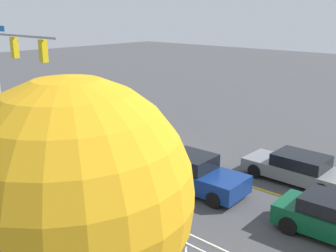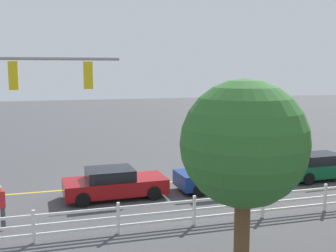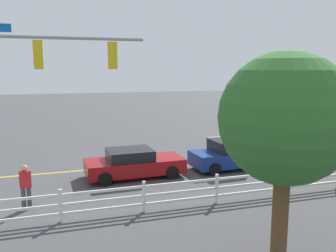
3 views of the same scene
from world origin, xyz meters
name	(u,v)px [view 1 (image 1 of 3)]	position (x,y,z in m)	size (l,w,h in m)	color
ground_plane	(152,154)	(0.00, 0.00, 0.00)	(120.00, 120.00, 0.00)	#444447
lane_center_stripe	(213,174)	(-4.00, 0.00, 0.00)	(28.00, 0.16, 0.01)	gold
signal_assembly	(12,67)	(5.21, 4.65, 4.65)	(6.12, 0.38, 6.66)	gray
car_0	(195,174)	(-4.40, 1.90, 0.72)	(4.49, 2.05, 1.54)	navy
car_1	(297,168)	(-7.27, -1.79, 0.64)	(4.55, 1.95, 1.31)	slate
car_2	(115,147)	(0.82, 1.83, 0.67)	(4.70, 2.15, 1.38)	maroon
pedestrian	(20,136)	(5.44, 4.54, 0.93)	(0.43, 0.32, 1.69)	#3F3F42
white_rail_fence	(95,200)	(-3.00, 6.08, 0.60)	(26.10, 0.10, 1.15)	white
tree_2	(74,196)	(-8.26, 10.44, 4.07)	(4.45, 4.45, 6.30)	brown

